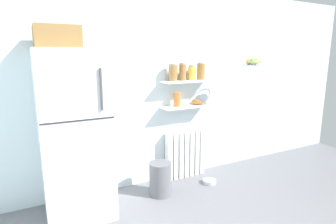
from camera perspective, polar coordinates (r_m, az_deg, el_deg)
back_wall at (r=3.71m, az=-1.77°, el=5.19°), size 7.04×0.10×2.60m
refrigerator at (r=3.05m, az=-19.04°, el=-3.75°), size 0.68×0.73×2.00m
radiator at (r=3.98m, az=3.58°, el=-8.71°), size 0.59×0.12×0.67m
wall_shelf_lower at (r=3.76m, az=3.95°, el=1.18°), size 0.72×0.22×0.02m
wall_shelf_upper at (r=3.72m, az=4.03°, el=6.43°), size 0.72×0.22×0.02m
storage_jar_0 at (r=3.60m, az=1.05°, el=8.24°), size 0.12×0.12×0.22m
storage_jar_1 at (r=3.67m, az=3.07°, el=8.35°), size 0.09×0.09×0.23m
storage_jar_2 at (r=3.75m, az=5.01°, el=8.15°), size 0.10×0.10×0.20m
storage_jar_3 at (r=3.83m, az=6.88°, el=8.45°), size 0.11×0.11×0.23m
vase at (r=3.67m, az=1.91°, el=2.65°), size 0.10×0.10×0.19m
shelf_bowl at (r=3.85m, az=6.11°, el=2.06°), size 0.15×0.15×0.07m
trash_bin at (r=3.52m, az=-1.59°, el=-13.72°), size 0.28×0.28×0.42m
pet_food_bowl at (r=3.91m, az=8.63°, el=-14.14°), size 0.18×0.18×0.05m
hanging_fruit_basket at (r=3.84m, az=17.15°, el=9.87°), size 0.35×0.35×0.09m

